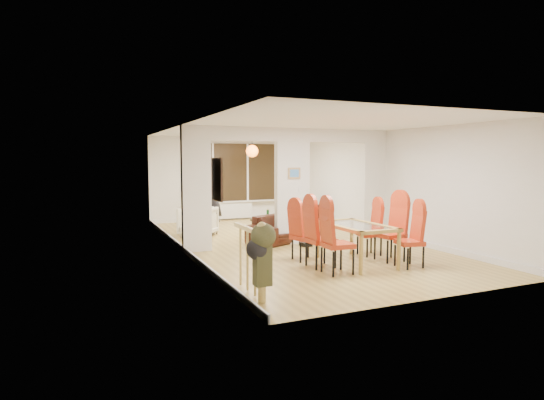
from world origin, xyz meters
TOP-DOWN VIEW (x-y plane):
  - floor at (0.00, 0.00)m, footprint 5.00×9.00m
  - room_walls at (0.00, 0.00)m, footprint 5.00×9.00m
  - divider_wall at (0.00, 0.00)m, footprint 5.00×0.18m
  - bay_window_blinds at (0.00, 4.44)m, footprint 3.00×0.08m
  - radiator at (0.00, 4.40)m, footprint 1.40×0.08m
  - pendant_light at (0.30, 3.30)m, footprint 0.36×0.36m
  - stair_newel at (-2.25, -3.20)m, footprint 0.40×1.20m
  - wall_poster at (-2.47, -2.40)m, footprint 0.04×0.52m
  - pillar_photo at (0.00, -0.10)m, footprint 0.30×0.03m
  - dining_table at (0.19, -2.27)m, footprint 0.87×1.55m
  - dining_chair_la at (-0.50, -2.76)m, footprint 0.50×0.50m
  - dining_chair_lb at (-0.53, -2.24)m, footprint 0.47×0.47m
  - dining_chair_lc at (-0.54, -1.65)m, footprint 0.50×0.50m
  - dining_chair_ra at (0.91, -2.87)m, footprint 0.51×0.51m
  - dining_chair_rb at (0.92, -2.31)m, footprint 0.52×0.52m
  - dining_chair_rc at (0.86, -1.76)m, footprint 0.46×0.46m
  - sofa at (0.11, 0.43)m, footprint 2.27×1.64m
  - armchair at (-1.72, 1.82)m, footprint 1.12×1.12m
  - person at (-1.24, 2.11)m, footprint 0.65×0.45m
  - television at (1.85, 2.74)m, footprint 1.06×0.19m
  - coffee_table at (0.52, 2.43)m, footprint 1.06×0.58m
  - bottle at (0.41, 2.38)m, footprint 0.07×0.07m
  - bowl at (0.32, 2.35)m, footprint 0.24×0.24m
  - shoes at (0.13, -0.42)m, footprint 0.22×0.24m

SIDE VIEW (x-z plane):
  - floor at x=0.00m, z-range -0.01..0.01m
  - shoes at x=0.13m, z-range 0.00..0.09m
  - coffee_table at x=0.52m, z-range 0.00..0.24m
  - bowl at x=0.32m, z-range 0.24..0.30m
  - radiator at x=0.00m, z-range 0.05..0.55m
  - television at x=1.85m, z-range 0.00..0.60m
  - sofa at x=0.11m, z-range 0.00..0.62m
  - dining_table at x=0.19m, z-range 0.00..0.73m
  - armchair at x=-1.72m, z-range 0.00..0.73m
  - bottle at x=0.41m, z-range 0.24..0.53m
  - dining_chair_rc at x=0.86m, z-range 0.00..1.02m
  - dining_chair_lc at x=-0.54m, z-range 0.00..1.05m
  - dining_chair_ra at x=0.91m, z-range 0.00..1.06m
  - stair_newel at x=-2.25m, z-range 0.00..1.10m
  - dining_chair_lb at x=-0.53m, z-range 0.00..1.14m
  - dining_chair_la at x=-0.50m, z-range 0.00..1.15m
  - dining_chair_rb at x=0.92m, z-range 0.00..1.16m
  - person at x=-1.24m, z-range 0.00..1.71m
  - room_walls at x=0.00m, z-range 0.00..2.60m
  - divider_wall at x=0.00m, z-range 0.00..2.60m
  - bay_window_blinds at x=0.00m, z-range 0.60..2.40m
  - wall_poster at x=-2.47m, z-range 1.27..1.94m
  - pillar_photo at x=0.00m, z-range 1.48..1.73m
  - pendant_light at x=0.30m, z-range 1.97..2.33m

